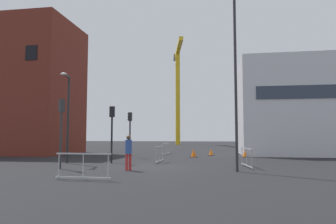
# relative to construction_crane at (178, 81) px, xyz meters

# --- Properties ---
(ground) EXTENTS (160.00, 160.00, 0.00)m
(ground) POSITION_rel_construction_crane_xyz_m (3.78, -41.96, -12.62)
(ground) COLOR black
(brick_building) EXTENTS (9.03, 7.64, 12.96)m
(brick_building) POSITION_rel_construction_crane_xyz_m (-11.03, -31.90, -6.13)
(brick_building) COLOR maroon
(brick_building) RESTS_ON ground
(office_block) EXTENTS (13.54, 8.12, 8.80)m
(office_block) POSITION_rel_construction_crane_xyz_m (16.50, -29.07, -8.21)
(office_block) COLOR silver
(office_block) RESTS_ON ground
(construction_crane) EXTENTS (3.60, 13.71, 19.12)m
(construction_crane) POSITION_rel_construction_crane_xyz_m (0.00, 0.00, 0.00)
(construction_crane) COLOR gold
(construction_crane) RESTS_ON ground
(streetlamp_tall) EXTENTS (0.71, 2.03, 9.12)m
(streetlamp_tall) POSITION_rel_construction_crane_xyz_m (8.40, -44.12, -7.32)
(streetlamp_tall) COLOR #2D2D30
(streetlamp_tall) RESTS_ON ground
(streetlamp_short) EXTENTS (0.55, 1.42, 5.73)m
(streetlamp_short) POSITION_rel_construction_crane_xyz_m (-2.11, -40.96, -9.18)
(streetlamp_short) COLOR #232326
(streetlamp_short) RESTS_ON ground
(traffic_light_far) EXTENTS (0.38, 0.36, 3.76)m
(traffic_light_far) POSITION_rel_construction_crane_xyz_m (-0.86, -44.04, -10.08)
(traffic_light_far) COLOR #2D2D30
(traffic_light_far) RESTS_ON ground
(traffic_light_median) EXTENTS (0.38, 0.36, 3.70)m
(traffic_light_median) POSITION_rel_construction_crane_xyz_m (0.69, -40.28, -10.11)
(traffic_light_median) COLOR black
(traffic_light_median) RESTS_ON ground
(traffic_light_near) EXTENTS (0.38, 0.26, 3.69)m
(traffic_light_near) POSITION_rel_construction_crane_xyz_m (0.47, -35.31, -10.12)
(traffic_light_near) COLOR #232326
(traffic_light_near) RESTS_ON ground
(pedestrian_walking) EXTENTS (0.34, 0.34, 1.80)m
(pedestrian_walking) POSITION_rel_construction_crane_xyz_m (2.99, -44.22, -11.56)
(pedestrian_walking) COLOR red
(pedestrian_walking) RESTS_ON ground
(safety_barrier_rear) EXTENTS (0.41, 2.56, 1.08)m
(safety_barrier_rear) POSITION_rel_construction_crane_xyz_m (2.70, -30.71, -12.05)
(safety_barrier_rear) COLOR #B2B5BA
(safety_barrier_rear) RESTS_ON ground
(safety_barrier_right_run) EXTENTS (0.41, 2.56, 1.08)m
(safety_barrier_right_run) POSITION_rel_construction_crane_xyz_m (9.13, -41.62, -12.05)
(safety_barrier_right_run) COLOR #9EA0A5
(safety_barrier_right_run) RESTS_ON ground
(safety_barrier_left_run) EXTENTS (0.21, 2.07, 1.08)m
(safety_barrier_left_run) POSITION_rel_construction_crane_xyz_m (3.72, -39.49, -12.05)
(safety_barrier_left_run) COLOR gray
(safety_barrier_left_run) RESTS_ON ground
(safety_barrier_front) EXTENTS (2.36, 0.11, 1.08)m
(safety_barrier_front) POSITION_rel_construction_crane_xyz_m (2.15, -47.74, -12.05)
(safety_barrier_front) COLOR #B2B5BA
(safety_barrier_front) RESTS_ON ground
(traffic_cone_orange) EXTENTS (0.57, 0.57, 0.58)m
(traffic_cone_orange) POSITION_rel_construction_crane_xyz_m (6.96, -31.40, -12.35)
(traffic_cone_orange) COLOR black
(traffic_cone_orange) RESTS_ON ground
(traffic_cone_by_barrier) EXTENTS (0.65, 0.65, 0.66)m
(traffic_cone_by_barrier) POSITION_rel_construction_crane_xyz_m (5.56, -33.81, -12.31)
(traffic_cone_by_barrier) COLOR black
(traffic_cone_by_barrier) RESTS_ON ground
(traffic_cone_on_verge) EXTENTS (0.55, 0.55, 0.55)m
(traffic_cone_on_verge) POSITION_rel_construction_crane_xyz_m (9.78, -33.24, -12.36)
(traffic_cone_on_verge) COLOR black
(traffic_cone_on_verge) RESTS_ON ground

